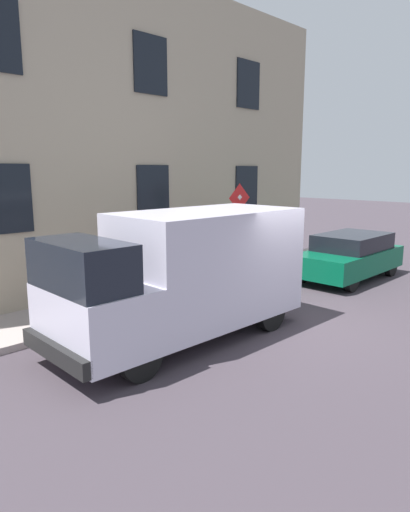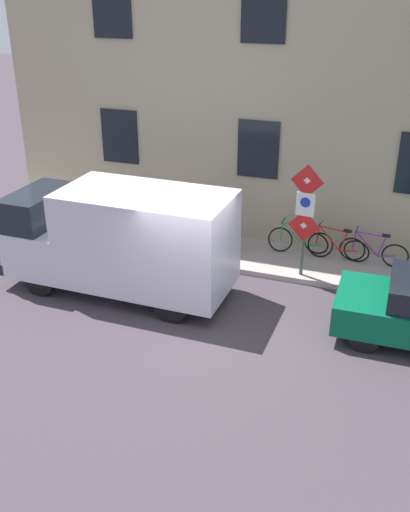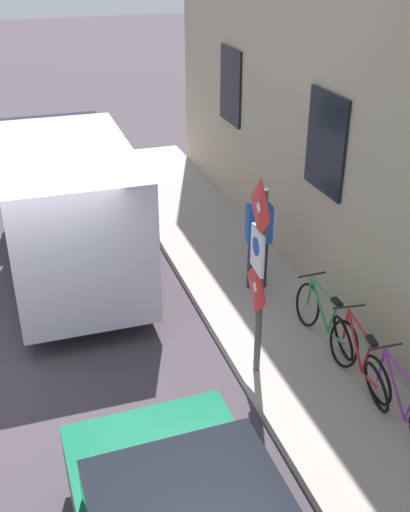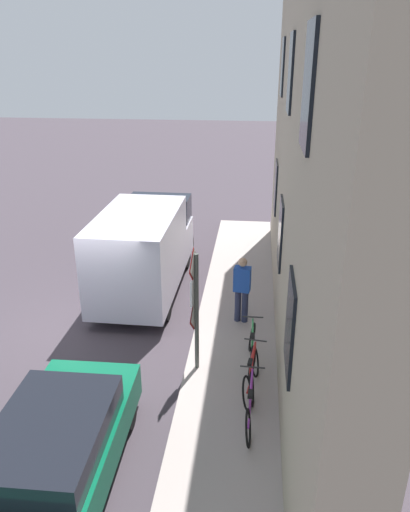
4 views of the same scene
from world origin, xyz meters
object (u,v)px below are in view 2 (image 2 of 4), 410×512
(bicycle_red, at_px, (336,246))
(pedestrian, at_px, (232,216))
(delivery_van, at_px, (123,239))
(bicycle_purple, at_px, (373,251))
(sign_post_stacked, at_px, (305,211))
(bicycle_green, at_px, (300,241))

(bicycle_red, xyz_separation_m, pedestrian, (-0.30, 2.71, 0.56))
(delivery_van, xyz_separation_m, pedestrian, (2.81, -1.71, -0.26))
(bicycle_purple, relative_size, pedestrian, 1.00)
(sign_post_stacked, relative_size, delivery_van, 0.50)
(bicycle_purple, xyz_separation_m, pedestrian, (-0.30, 3.65, 0.56))
(bicycle_purple, bearing_deg, sign_post_stacked, 39.58)
(delivery_van, bearing_deg, bicycle_purple, -149.17)
(bicycle_purple, distance_m, bicycle_green, 1.86)
(delivery_van, bearing_deg, sign_post_stacked, -152.58)
(delivery_van, xyz_separation_m, bicycle_green, (3.11, -3.49, -0.82))
(bicycle_purple, relative_size, bicycle_green, 1.00)
(bicycle_red, distance_m, pedestrian, 2.79)
(pedestrian, bearing_deg, bicycle_purple, -166.81)
(sign_post_stacked, xyz_separation_m, bicycle_purple, (1.21, -1.58, -1.29))
(bicycle_green, height_order, pedestrian, pedestrian)
(delivery_van, height_order, bicycle_purple, delivery_van)
(delivery_van, distance_m, bicycle_purple, 6.25)
(bicycle_red, bearing_deg, sign_post_stacked, 68.96)
(bicycle_purple, distance_m, pedestrian, 3.70)
(bicycle_purple, xyz_separation_m, bicycle_red, (0.00, 0.93, 0.00))
(delivery_van, height_order, pedestrian, delivery_van)
(delivery_van, xyz_separation_m, bicycle_red, (3.12, -4.42, -0.82))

